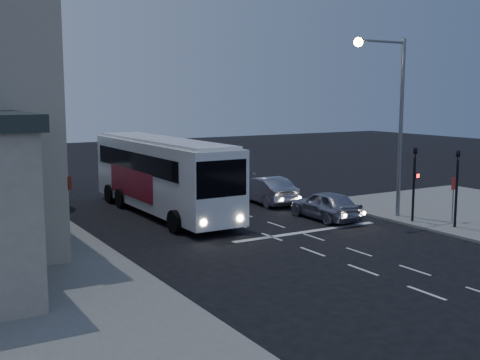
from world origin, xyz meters
TOP-DOWN VIEW (x-y plane):
  - ground at (0.00, 0.00)m, footprint 120.00×120.00m
  - road_markings at (1.29, 3.31)m, footprint 8.00×30.55m
  - tour_bus at (-2.05, 9.47)m, footprint 3.13×13.20m
  - car_suv at (4.51, 3.80)m, footprint 1.88×4.46m
  - car_sedan_a at (4.42, 9.19)m, footprint 2.03×4.93m
  - car_sedan_b at (4.59, 14.66)m, footprint 2.30×5.12m
  - car_sedan_c at (4.62, 20.73)m, footprint 3.38×6.11m
  - traffic_signal_main at (7.60, 0.78)m, footprint 0.25×0.35m
  - traffic_signal_side at (8.30, -1.20)m, footprint 0.18×0.15m
  - regulatory_sign at (9.30, -0.24)m, footprint 0.45×0.12m
  - streetlight at (7.34, 2.20)m, footprint 3.32×0.44m
  - street_tree at (-8.21, 15.02)m, footprint 4.00×4.00m

SIDE VIEW (x-z plane):
  - ground at x=0.00m, z-range 0.00..0.00m
  - road_markings at x=1.29m, z-range 0.00..0.01m
  - car_sedan_b at x=4.59m, z-range 0.00..1.46m
  - car_suv at x=4.51m, z-range 0.00..1.50m
  - car_sedan_a at x=4.42m, z-range 0.00..1.59m
  - car_sedan_c at x=4.62m, z-range 0.00..1.62m
  - regulatory_sign at x=9.30m, z-range 0.50..2.70m
  - tour_bus at x=-2.05m, z-range 0.16..4.20m
  - traffic_signal_main at x=7.60m, z-range 0.37..4.47m
  - traffic_signal_side at x=8.30m, z-range 0.37..4.47m
  - street_tree at x=-8.21m, z-range 1.40..7.60m
  - streetlight at x=7.34m, z-range 1.23..10.23m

